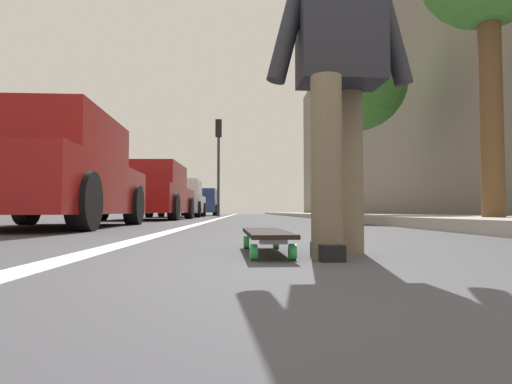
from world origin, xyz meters
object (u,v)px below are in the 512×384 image
object	(u,v)px
parked_car_far	(178,200)
street_tree_mid	(357,83)
parked_car_mid	(150,193)
parked_car_end	(202,203)
skateboard	(266,235)
traffic_light	(219,150)
parked_car_near	(49,174)
skater_person	(339,61)

from	to	relation	value
parked_car_far	street_tree_mid	xyz separation A→B (m)	(-4.96, -5.99, 3.33)
parked_car_mid	parked_car_end	bearing A→B (deg)	-0.67
skateboard	traffic_light	world-z (taller)	traffic_light
parked_car_near	parked_car_mid	world-z (taller)	parked_car_mid
skater_person	parked_car_far	size ratio (longest dim) A/B	0.40
skateboard	parked_car_mid	bearing A→B (deg)	15.46
parked_car_near	parked_car_far	distance (m)	11.72
skateboard	parked_car_near	bearing A→B (deg)	36.42
parked_car_far	street_tree_mid	world-z (taller)	street_tree_mid
skateboard	traffic_light	size ratio (longest dim) A/B	0.19
traffic_light	street_tree_mid	xyz separation A→B (m)	(-7.27, -4.52, 0.97)
skateboard	skater_person	world-z (taller)	skater_person
parked_car_far	parked_car_end	size ratio (longest dim) A/B	0.94
parked_car_mid	parked_car_far	size ratio (longest dim) A/B	1.04
parked_car_near	parked_car_far	size ratio (longest dim) A/B	1.00
skater_person	parked_car_near	size ratio (longest dim) A/B	0.40
skateboard	skater_person	distance (m)	0.92
skater_person	traffic_light	bearing A→B (deg)	5.24
skateboard	parked_car_far	world-z (taller)	parked_car_far
parked_car_end	street_tree_mid	world-z (taller)	street_tree_mid
parked_car_near	traffic_light	xyz separation A→B (m)	(14.04, -1.43, 2.35)
skater_person	traffic_light	distance (m)	18.08
skateboard	parked_car_end	size ratio (longest dim) A/B	0.20
skateboard	traffic_light	distance (m)	18.02
traffic_light	parked_car_far	bearing A→B (deg)	147.51
parked_car_far	street_tree_mid	distance (m)	8.46
street_tree_mid	parked_car_near	bearing A→B (deg)	138.72
parked_car_end	traffic_light	size ratio (longest dim) A/B	0.98
parked_car_far	street_tree_mid	size ratio (longest dim) A/B	0.74
parked_car_mid	parked_car_far	distance (m)	5.80
parked_car_end	parked_car_far	bearing A→B (deg)	177.87
skater_person	street_tree_mid	bearing A→B (deg)	-15.18
skater_person	parked_car_mid	bearing A→B (deg)	17.11
traffic_light	street_tree_mid	size ratio (longest dim) A/B	0.81
skateboard	traffic_light	bearing A→B (deg)	4.18
skater_person	parked_car_end	bearing A→B (deg)	7.22
parked_car_near	skateboard	bearing A→B (deg)	-143.58
skater_person	parked_car_end	world-z (taller)	skater_person
skater_person	parked_car_mid	xyz separation A→B (m)	(9.76, 3.01, -0.22)
skateboard	parked_car_end	xyz separation A→B (m)	(22.39, 2.51, 0.61)
parked_car_near	parked_car_far	bearing A→B (deg)	0.24
skateboard	skater_person	size ratio (longest dim) A/B	0.52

